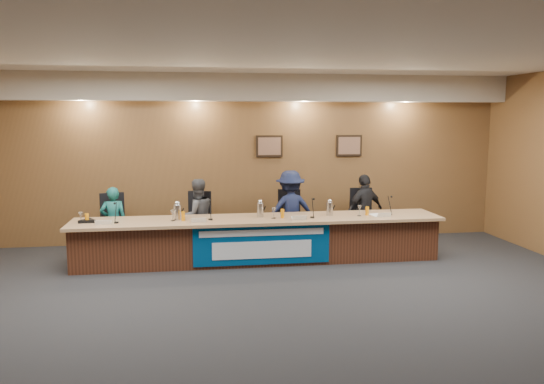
{
  "coord_description": "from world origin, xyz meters",
  "views": [
    {
      "loc": [
        -1.06,
        -6.23,
        2.39
      ],
      "look_at": [
        0.27,
        2.72,
        1.13
      ],
      "focal_mm": 35.0,
      "sensor_mm": 36.0,
      "label": 1
    }
  ],
  "objects": [
    {
      "name": "ceiling",
      "position": [
        0.0,
        0.0,
        3.2
      ],
      "size": [
        10.0,
        8.0,
        0.04
      ],
      "primitive_type": "cube",
      "color": "silver",
      "rests_on": "wall_back"
    },
    {
      "name": "floor",
      "position": [
        0.0,
        0.0,
        0.0
      ],
      "size": [
        10.0,
        10.0,
        0.0
      ],
      "primitive_type": "plane",
      "color": "black",
      "rests_on": "ground"
    },
    {
      "name": "carafe_right",
      "position": [
        1.21,
        2.38,
        0.86
      ],
      "size": [
        0.11,
        0.11,
        0.23
      ],
      "primitive_type": "cylinder",
      "color": "silver",
      "rests_on": "dais_top"
    },
    {
      "name": "water_glass_a",
      "position": [
        -2.83,
        2.29,
        0.84
      ],
      "size": [
        0.08,
        0.08,
        0.18
      ],
      "primitive_type": "cylinder",
      "color": "silver",
      "rests_on": "dais_top"
    },
    {
      "name": "speakerphone",
      "position": [
        -2.74,
        2.36,
        0.78
      ],
      "size": [
        0.32,
        0.32,
        0.05
      ],
      "primitive_type": "cylinder",
      "color": "black",
      "rests_on": "dais_top"
    },
    {
      "name": "carafe_mid",
      "position": [
        0.03,
        2.44,
        0.87
      ],
      "size": [
        0.11,
        0.11,
        0.23
      ],
      "primitive_type": "cylinder",
      "color": "silver",
      "rests_on": "dais_top"
    },
    {
      "name": "office_chair_d",
      "position": [
        2.06,
        3.2,
        0.48
      ],
      "size": [
        0.53,
        0.53,
        0.08
      ],
      "primitive_type": "cube",
      "rotation": [
        0.0,
        0.0,
        -0.1
      ],
      "color": "black",
      "rests_on": "floor"
    },
    {
      "name": "carafe_left",
      "position": [
        -1.34,
        2.38,
        0.87
      ],
      "size": [
        0.13,
        0.13,
        0.24
      ],
      "primitive_type": "cylinder",
      "color": "silver",
      "rests_on": "dais_top"
    },
    {
      "name": "panelist_b",
      "position": [
        -1.02,
        3.1,
        0.67
      ],
      "size": [
        0.78,
        0.7,
        1.33
      ],
      "primitive_type": "imported",
      "rotation": [
        0.0,
        0.0,
        3.49
      ],
      "color": "#46474B",
      "rests_on": "floor"
    },
    {
      "name": "panelist_c",
      "position": [
        0.66,
        3.1,
        0.73
      ],
      "size": [
        1.0,
        0.66,
        1.46
      ],
      "primitive_type": "imported",
      "rotation": [
        0.0,
        0.0,
        3.27
      ],
      "color": "#131A38",
      "rests_on": "floor"
    },
    {
      "name": "dais_top",
      "position": [
        0.0,
        2.35,
        0.72
      ],
      "size": [
        6.1,
        0.95,
        0.05
      ],
      "primitive_type": "cube",
      "color": "#A27B55",
      "rests_on": "dais_body"
    },
    {
      "name": "panelist_d",
      "position": [
        2.06,
        3.1,
        0.68
      ],
      "size": [
        0.87,
        0.61,
        1.37
      ],
      "primitive_type": "imported",
      "rotation": [
        0.0,
        0.0,
        3.53
      ],
      "color": "black",
      "rests_on": "floor"
    },
    {
      "name": "wall_photo_right",
      "position": [
        2.0,
        3.97,
        1.85
      ],
      "size": [
        0.52,
        0.04,
        0.42
      ],
      "primitive_type": "cube",
      "color": "black",
      "rests_on": "wall_back"
    },
    {
      "name": "microphone_c",
      "position": [
        0.87,
        2.22,
        0.76
      ],
      "size": [
        0.07,
        0.07,
        0.02
      ],
      "primitive_type": "cylinder",
      "color": "black",
      "rests_on": "dais_top"
    },
    {
      "name": "nameplate_c",
      "position": [
        0.62,
        2.06,
        0.8
      ],
      "size": [
        0.24,
        0.08,
        0.1
      ],
      "primitive_type": "cube",
      "rotation": [
        0.31,
        0.0,
        0.0
      ],
      "color": "white",
      "rests_on": "dais_top"
    },
    {
      "name": "office_chair_c",
      "position": [
        0.66,
        3.2,
        0.48
      ],
      "size": [
        0.55,
        0.55,
        0.08
      ],
      "primitive_type": "cube",
      "rotation": [
        0.0,
        0.0,
        -0.16
      ],
      "color": "black",
      "rests_on": "floor"
    },
    {
      "name": "banner",
      "position": [
        0.0,
        1.99,
        0.38
      ],
      "size": [
        2.2,
        0.02,
        0.65
      ],
      "primitive_type": "cube",
      "color": "navy",
      "rests_on": "dais_body"
    },
    {
      "name": "dais_body",
      "position": [
        0.0,
        2.4,
        0.35
      ],
      "size": [
        6.0,
        0.8,
        0.7
      ],
      "primitive_type": "cube",
      "color": "#482315",
      "rests_on": "floor"
    },
    {
      "name": "microphone_d",
      "position": [
        2.22,
        2.29,
        0.76
      ],
      "size": [
        0.07,
        0.07,
        0.02
      ],
      "primitive_type": "cylinder",
      "color": "black",
      "rests_on": "dais_top"
    },
    {
      "name": "juice_glass_c",
      "position": [
        0.38,
        2.28,
        0.82
      ],
      "size": [
        0.06,
        0.06,
        0.15
      ],
      "primitive_type": "cylinder",
      "color": "orange",
      "rests_on": "dais_top"
    },
    {
      "name": "juice_glass_a",
      "position": [
        -2.74,
        2.33,
        0.82
      ],
      "size": [
        0.06,
        0.06,
        0.15
      ],
      "primitive_type": "cylinder",
      "color": "orange",
      "rests_on": "dais_top"
    },
    {
      "name": "microphone_b",
      "position": [
        -0.81,
        2.29,
        0.76
      ],
      "size": [
        0.07,
        0.07,
        0.02
      ],
      "primitive_type": "cylinder",
      "color": "black",
      "rests_on": "dais_top"
    },
    {
      "name": "office_chair_b",
      "position": [
        -1.02,
        3.2,
        0.48
      ],
      "size": [
        0.58,
        0.58,
        0.08
      ],
      "primitive_type": "cube",
      "rotation": [
        0.0,
        0.0,
        -0.24
      ],
      "color": "black",
      "rests_on": "floor"
    },
    {
      "name": "juice_glass_b",
      "position": [
        -1.24,
        2.28,
        0.82
      ],
      "size": [
        0.06,
        0.06,
        0.15
      ],
      "primitive_type": "cylinder",
      "color": "orange",
      "rests_on": "dais_top"
    },
    {
      "name": "juice_glass_d",
      "position": [
        1.84,
        2.31,
        0.82
      ],
      "size": [
        0.06,
        0.06,
        0.15
      ],
      "primitive_type": "cylinder",
      "color": "orange",
      "rests_on": "dais_top"
    },
    {
      "name": "nameplate_d",
      "position": [
        2.08,
        2.11,
        0.8
      ],
      "size": [
        0.24,
        0.08,
        0.1
      ],
      "primitive_type": "cube",
      "rotation": [
        0.31,
        0.0,
        0.0
      ],
      "color": "white",
      "rests_on": "dais_top"
    },
    {
      "name": "nameplate_a",
      "position": [
        -2.47,
        2.13,
        0.8
      ],
      "size": [
        0.24,
        0.08,
        0.1
      ],
      "primitive_type": "cube",
      "rotation": [
        0.31,
        0.0,
        0.0
      ],
      "color": "white",
      "rests_on": "dais_top"
    },
    {
      "name": "panelist_a",
      "position": [
        -2.46,
        3.1,
        0.61
      ],
      "size": [
        0.48,
        0.34,
        1.22
      ],
      "primitive_type": "imported",
      "rotation": [
        0.0,
        0.0,
        3.26
      ],
      "color": "#175D5A",
      "rests_on": "floor"
    },
    {
      "name": "paper_stack",
      "position": [
        2.02,
        2.3,
        0.75
      ],
      "size": [
        0.26,
        0.33,
        0.01
      ],
      "primitive_type": "cube",
      "rotation": [
        0.0,
        0.0,
        0.14
      ],
      "color": "white",
      "rests_on": "dais_top"
    },
    {
      "name": "water_glass_b",
      "position": [
        -1.41,
        2.29,
        0.84
      ],
      "size": [
        0.08,
        0.08,
        0.18
      ],
      "primitive_type": "cylinder",
      "color": "silver",
      "rests_on": "dais_top"
    },
    {
      "name": "office_chair_a",
      "position": [
        -2.46,
        3.2,
        0.48
      ],
      "size": [
        0.59,
        0.59,
        0.08
      ],
      "primitive_type": "cube",
      "rotation": [
        0.0,
        0.0,
        0.26
      ],
      "color": "black",
      "rests_on": "floor"
    },
    {
      "name": "wall_photo_left",
      "position": [
        0.4,
        3.97,
        1.85
      ],
      "size": [
        0.52,
        0.04,
        0.42
      ],
      "primitive_type": "cube",
      "color": "black",
      "rests_on": "wall_back"
    },
    {
      "name": "microphone_a",
      "position": [
        -2.28,
        2.24,
        0.76
      ],
      "size": [
        0.07,
        0.07,
        0.02
      ],
      "primitive_type": "cylinder",
      "color": "black",
      "rests_on": "dais_top"
    },
    {
      "name": "water_glass_d",
      "position": [
        1.69,
        2.26,
        0.84
      ],
      "size": [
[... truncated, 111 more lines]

